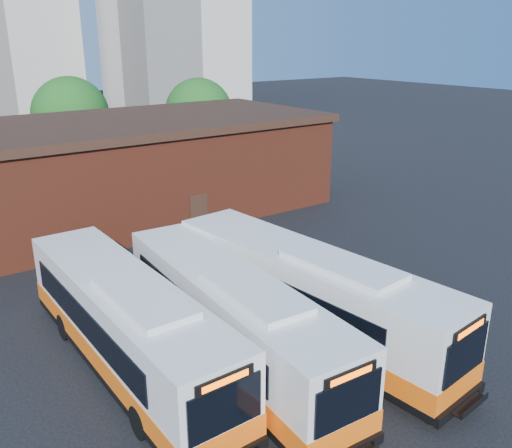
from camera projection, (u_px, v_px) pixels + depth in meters
ground at (312, 344)px, 21.29m from camera, size 220.00×220.00×0.00m
bus_west at (127, 328)px, 19.27m from camera, size 2.93×13.34×3.62m
bus_midwest at (232, 321)px, 19.73m from camera, size 3.52×13.33×3.60m
bus_mideast at (308, 297)px, 21.39m from camera, size 4.14×13.97×3.76m
transit_worker at (396, 315)px, 21.85m from camera, size 0.48×0.65×1.65m
depot_building at (112, 169)px, 35.56m from camera, size 28.60×12.60×6.40m
tree_mid at (71, 115)px, 46.81m from camera, size 6.56×6.56×8.36m
tree_east at (199, 112)px, 50.67m from camera, size 6.24×6.24×7.96m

